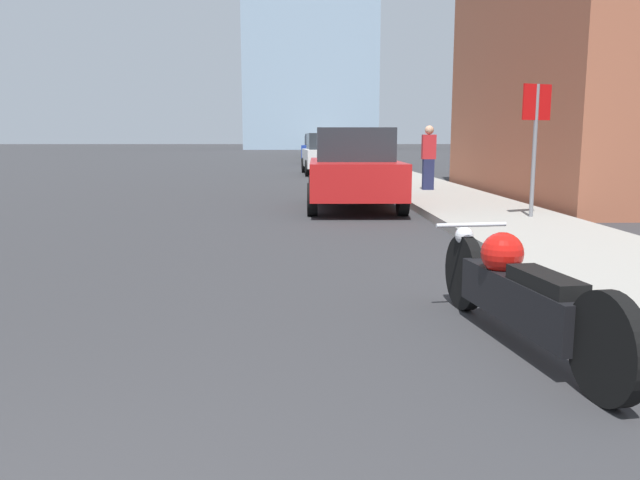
% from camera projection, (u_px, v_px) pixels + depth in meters
% --- Properties ---
extents(sidewalk, '(2.38, 240.00, 0.15)m').
position_uv_depth(sidewalk, '(354.00, 161.00, 40.98)').
color(sidewalk, gray).
rests_on(sidewalk, ground_plane).
extents(motorcycle, '(0.67, 2.67, 0.79)m').
position_uv_depth(motorcycle, '(518.00, 292.00, 4.50)').
color(motorcycle, black).
rests_on(motorcycle, ground_plane).
extents(parked_car_red, '(2.05, 4.33, 1.72)m').
position_uv_depth(parked_car_red, '(354.00, 169.00, 13.40)').
color(parked_car_red, red).
rests_on(parked_car_red, ground_plane).
extents(parked_car_white, '(2.08, 4.66, 1.74)m').
position_uv_depth(parked_car_white, '(326.00, 154.00, 26.56)').
color(parked_car_white, silver).
rests_on(parked_car_white, ground_plane).
extents(parked_car_blue, '(2.26, 4.52, 1.82)m').
position_uv_depth(parked_car_blue, '(319.00, 149.00, 39.08)').
color(parked_car_blue, '#1E3899').
rests_on(parked_car_blue, ground_plane).
extents(parked_car_green, '(1.92, 4.28, 1.75)m').
position_uv_depth(parked_car_green, '(314.00, 147.00, 50.58)').
color(parked_car_green, '#1E6B33').
rests_on(parked_car_green, ground_plane).
extents(parked_car_silver, '(1.92, 4.07, 1.63)m').
position_uv_depth(parked_car_silver, '(313.00, 146.00, 61.72)').
color(parked_car_silver, '#BCBCC1').
rests_on(parked_car_silver, ground_plane).
extents(stop_sign, '(0.57, 0.26, 2.26)m').
position_uv_depth(stop_sign, '(536.00, 127.00, 10.64)').
color(stop_sign, slate).
rests_on(stop_sign, sidewalk).
extents(pedestrian, '(0.36, 0.24, 1.70)m').
position_uv_depth(pedestrian, '(429.00, 157.00, 16.57)').
color(pedestrian, '#1E2347').
rests_on(pedestrian, sidewalk).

